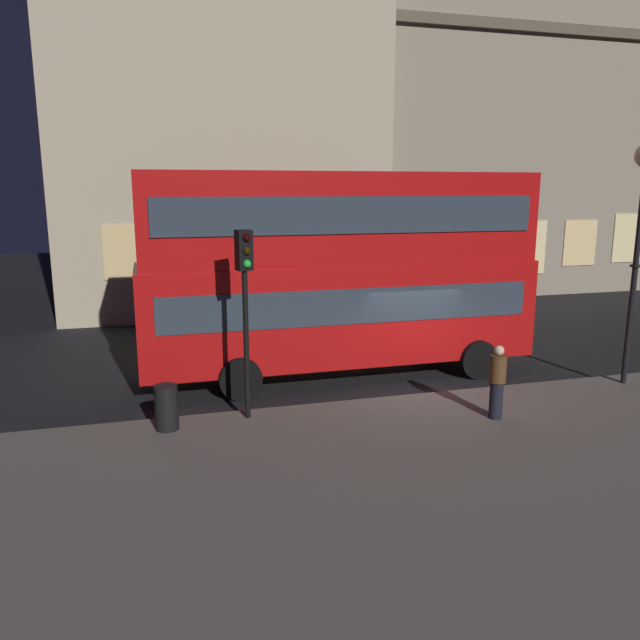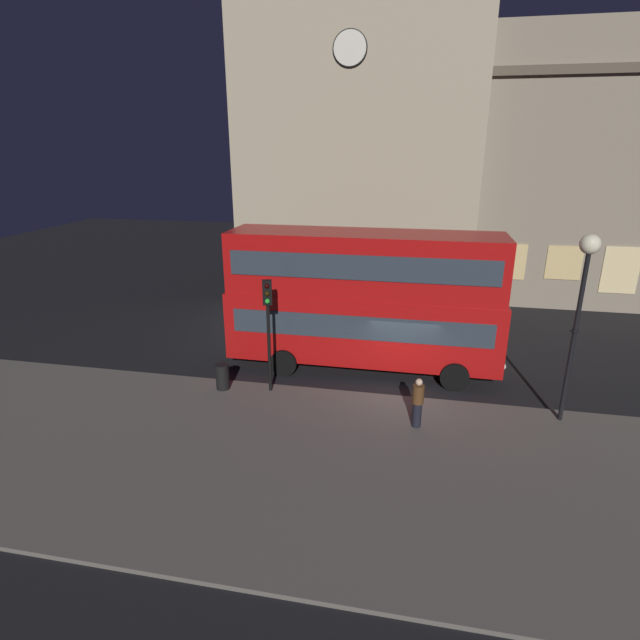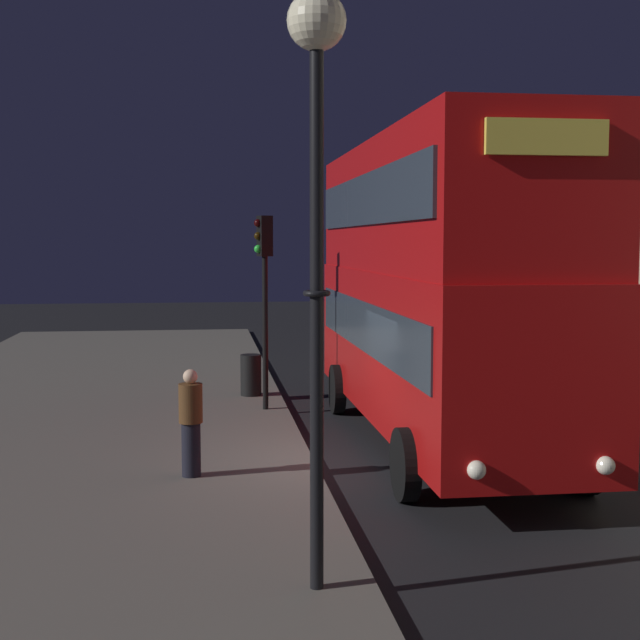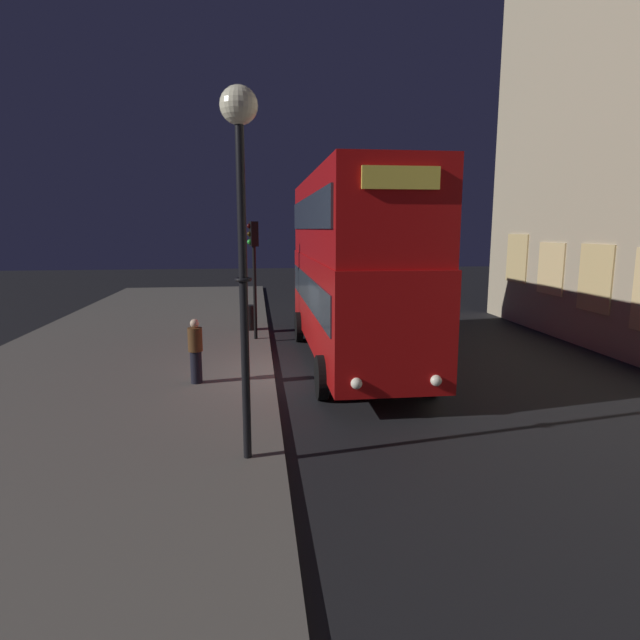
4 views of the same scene
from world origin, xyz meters
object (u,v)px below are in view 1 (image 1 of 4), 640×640
object	(u,v)px
traffic_light_near_kerb	(245,285)
pedestrian	(497,381)
double_decker_bus	(339,266)
litter_bin	(167,407)

from	to	relation	value
traffic_light_near_kerb	pedestrian	xyz separation A→B (m)	(5.23, -1.49, -2.11)
double_decker_bus	traffic_light_near_kerb	world-z (taller)	double_decker_bus
pedestrian	traffic_light_near_kerb	bearing A→B (deg)	20.83
traffic_light_near_kerb	litter_bin	bearing A→B (deg)	170.63
traffic_light_near_kerb	litter_bin	world-z (taller)	traffic_light_near_kerb
litter_bin	pedestrian	bearing A→B (deg)	-10.42
double_decker_bus	traffic_light_near_kerb	xyz separation A→B (m)	(-2.97, -2.89, 0.02)
double_decker_bus	litter_bin	world-z (taller)	double_decker_bus
double_decker_bus	pedestrian	bearing A→B (deg)	-62.63
double_decker_bus	pedestrian	distance (m)	5.35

